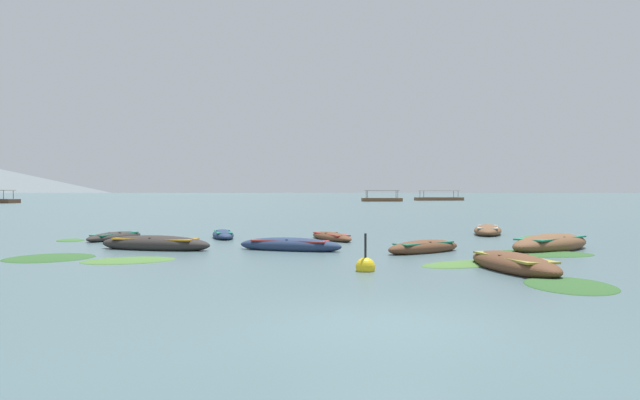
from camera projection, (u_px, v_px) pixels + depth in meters
ground_plane at (267, 192)px, 1502.79m from camera, size 6000.00×6000.00×0.00m
mountain_1 at (71, 101)px, 1976.84m from camera, size 2190.31×2190.31×613.09m
mountain_2 at (207, 154)px, 1682.92m from camera, size 543.99×543.99×219.30m
mountain_3 at (492, 147)px, 2085.85m from camera, size 791.27×791.27×321.10m
rowboat_0 at (290, 245)px, 20.72m from camera, size 3.84×2.39×0.56m
rowboat_1 at (513, 264)px, 15.39m from camera, size 1.64×4.06×0.59m
rowboat_2 at (115, 237)px, 25.28m from camera, size 2.19×3.46×0.42m
rowboat_3 at (488, 230)px, 28.52m from camera, size 2.58×4.07×0.59m
rowboat_4 at (155, 244)px, 21.02m from camera, size 4.36×2.52×0.63m
rowboat_5 at (331, 237)px, 25.23m from camera, size 1.92×3.51×0.41m
rowboat_6 at (551, 244)px, 20.71m from camera, size 4.46×3.83×0.73m
rowboat_7 at (223, 235)px, 26.29m from camera, size 1.34×3.25×0.46m
rowboat_8 at (424, 248)px, 20.01m from camera, size 3.21×2.46×0.53m
ferry_0 at (382, 199)px, 124.55m from camera, size 8.50×3.12×2.54m
ferry_2 at (439, 199)px, 137.99m from camera, size 11.08×4.23×2.54m
mooring_buoy at (365, 267)px, 15.29m from camera, size 0.51×0.51×1.13m
weed_patch_0 at (129, 261)px, 17.59m from camera, size 3.17×2.58×0.14m
weed_patch_1 at (462, 265)px, 16.67m from camera, size 3.08×2.44×0.14m
weed_patch_2 at (570, 286)px, 12.94m from camera, size 2.36×2.93×0.14m
weed_patch_3 at (50, 258)px, 18.30m from camera, size 3.71×3.72×0.14m
weed_patch_4 at (537, 254)px, 19.55m from camera, size 4.02×3.01×0.14m
weed_patch_5 at (70, 241)px, 24.85m from camera, size 1.40×1.60×0.14m
weed_patch_6 at (541, 238)px, 26.42m from camera, size 3.48×3.59×0.14m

